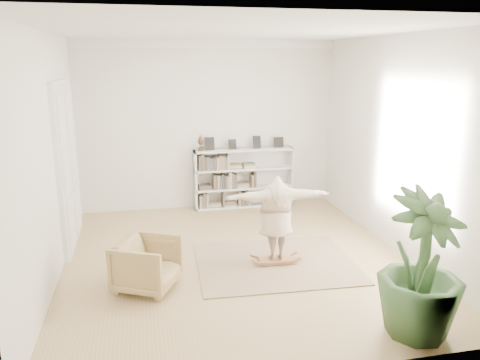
# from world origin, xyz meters

# --- Properties ---
(floor) EXTENTS (6.00, 6.00, 0.00)m
(floor) POSITION_xyz_m (0.00, 0.00, 0.00)
(floor) COLOR #A38754
(floor) RESTS_ON ground
(room_shell) EXTENTS (6.00, 6.00, 6.00)m
(room_shell) POSITION_xyz_m (0.00, 2.94, 3.51)
(room_shell) COLOR silver
(room_shell) RESTS_ON floor
(doors) EXTENTS (0.09, 1.78, 2.92)m
(doors) POSITION_xyz_m (-2.70, 1.30, 1.40)
(doors) COLOR white
(doors) RESTS_ON floor
(bookshelf) EXTENTS (2.20, 0.35, 1.64)m
(bookshelf) POSITION_xyz_m (0.74, 2.82, 0.64)
(bookshelf) COLOR silver
(bookshelf) RESTS_ON floor
(armchair) EXTENTS (1.08, 1.07, 0.74)m
(armchair) POSITION_xyz_m (-1.45, -0.73, 0.37)
(armchair) COLOR tan
(armchair) RESTS_ON floor
(rug) EXTENTS (2.59, 2.11, 0.02)m
(rug) POSITION_xyz_m (0.58, -0.29, 0.01)
(rug) COLOR tan
(rug) RESTS_ON floor
(rocker_board) EXTENTS (0.54, 0.34, 0.11)m
(rocker_board) POSITION_xyz_m (0.58, -0.29, 0.07)
(rocker_board) COLOR #8E5F39
(rocker_board) RESTS_ON rug
(person) EXTENTS (1.70, 0.53, 1.36)m
(person) POSITION_xyz_m (0.58, -0.29, 0.82)
(person) COLOR beige
(person) RESTS_ON rocker_board
(houseplant) EXTENTS (1.26, 1.26, 1.76)m
(houseplant) POSITION_xyz_m (1.67, -2.55, 0.88)
(houseplant) COLOR #304F27
(houseplant) RESTS_ON floor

